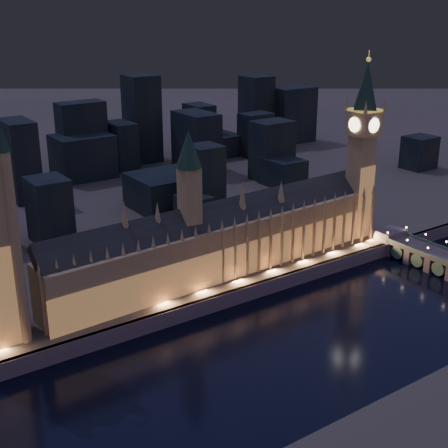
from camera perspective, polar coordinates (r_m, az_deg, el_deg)
ground_plane at (r=285.42m, az=5.57°, el=-10.52°), size 2000.00×2000.00×0.00m
embankment_wall at (r=311.82m, az=0.72°, el=-6.79°), size 2000.00×2.50×8.00m
palace_of_westminster at (r=322.71m, az=-0.17°, el=-1.48°), size 202.00×30.16×78.00m
elizabeth_tower at (r=373.91m, az=12.58°, el=7.84°), size 18.00×18.00×109.24m
city_backdrop at (r=489.92m, az=-9.82°, el=6.26°), size 468.10×215.63×75.83m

